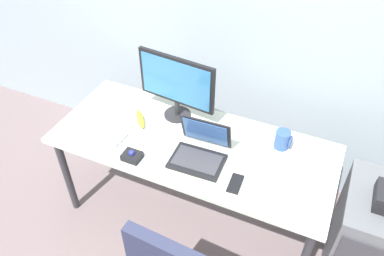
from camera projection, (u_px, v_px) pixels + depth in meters
The scene contains 10 objects.
ground_plane at pixel (192, 212), 2.85m from camera, with size 8.00×8.00×0.00m, color slate.
desk at pixel (192, 150), 2.43m from camera, with size 1.76×0.73×0.71m.
file_cabinet at pixel (370, 238), 2.30m from camera, with size 0.42×0.53×0.69m.
monitor_main at pixel (176, 84), 2.42m from camera, with size 0.54×0.18×0.45m.
keyboard at pixel (96, 130), 2.45m from camera, with size 0.42×0.16×0.03m.
laptop at pixel (200, 150), 2.26m from camera, with size 0.32×0.30×0.23m.
trackball_mouse at pixel (132, 156), 2.26m from camera, with size 0.11×0.09×0.07m.
coffee_mug at pixel (283, 140), 2.32m from camera, with size 0.10×0.09×0.12m.
cell_phone at pixel (235, 184), 2.13m from camera, with size 0.07×0.14×0.01m, color black.
banana at pixel (140, 119), 2.53m from camera, with size 0.19×0.04×0.04m, color yellow.
Camera 1 is at (0.71, -1.59, 2.35)m, focal length 35.84 mm.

